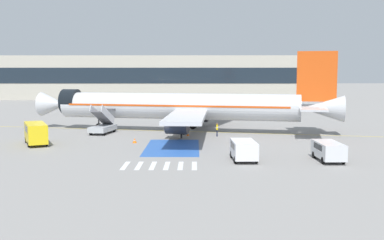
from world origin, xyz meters
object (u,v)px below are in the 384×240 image
Objects in this scene: boarding_stairs_forward at (103,126)px; traffic_cone_2 at (37,135)px; fuel_tanker at (232,106)px; airliner at (182,107)px; service_van_0 at (36,132)px; service_van_1 at (244,149)px; traffic_cone_1 at (135,140)px; traffic_cone_0 at (188,134)px; service_van_2 at (328,150)px; ground_crew_0 at (181,130)px; ground_crew_1 at (217,129)px; terminal_building at (140,78)px.

boarding_stairs_forward is 8.36m from traffic_cone_2.
fuel_tanker is at bearing 65.89° from boarding_stairs_forward.
airliner is 7.12× the size of service_van_0.
service_van_0 is 5.69m from traffic_cone_2.
service_van_0 is (-24.90, -36.02, -0.39)m from fuel_tanker.
traffic_cone_1 is (-11.40, 10.37, -0.82)m from service_van_1.
fuel_tanker is 29.96m from traffic_cone_0.
service_van_0 reaches higher than service_van_2.
fuel_tanker is 37.60m from traffic_cone_1.
traffic_cone_0 is (0.86, -4.31, -3.20)m from airliner.
ground_crew_0 is (10.53, -4.04, -0.05)m from boarding_stairs_forward.
airliner is 68.89× the size of traffic_cone_2.
ground_crew_0 is 2.67× the size of traffic_cone_2.
ground_crew_1 reaches higher than traffic_cone_0.
traffic_cone_1 is 13.33m from traffic_cone_2.
traffic_cone_0 is (-5.36, 16.40, -0.87)m from service_van_1.
ground_crew_1 is at bearing 93.62° from service_van_1.
traffic_cone_2 is (-17.84, -6.16, -3.13)m from airliner.
terminal_building is (-15.49, 85.10, 5.70)m from ground_crew_0.
boarding_stairs_forward reaches higher than traffic_cone_0.
service_van_2 is at bearing -88.75° from fuel_tanker.
airliner is 80.33m from terminal_building.
ground_crew_1 reaches higher than traffic_cone_2.
ground_crew_1 is at bearing -103.34° from fuel_tanker.
fuel_tanker reaches higher than ground_crew_1.
fuel_tanker is at bearing -8.13° from airliner.
service_van_2 is 0.04× the size of terminal_building.
airliner is 11.99m from traffic_cone_1.
ground_crew_0 is 4.72m from ground_crew_1.
traffic_cone_2 is 85.20m from terminal_building.
fuel_tanker reaches higher than traffic_cone_1.
airliner reaches higher than traffic_cone_0.
service_van_2 is 2.74× the size of ground_crew_0.
service_van_1 reaches higher than traffic_cone_2.
ground_crew_0 is at bearing -79.68° from terminal_building.
service_van_1 is at bearing -71.88° from traffic_cone_0.
service_van_2 is at bearing 34.33° from ground_crew_1.
service_van_1 is 15.64m from ground_crew_0.
service_van_0 is at bearing -100.40° from ground_crew_0.
boarding_stairs_forward reaches higher than service_van_1.
ground_crew_1 is (4.49, 1.44, 0.06)m from ground_crew_0.
service_van_1 is at bearing -42.29° from traffic_cone_1.
traffic_cone_0 is at bearing 130.55° from ground_crew_0.
boarding_stairs_forward is 30.67m from service_van_2.
service_van_1 is 7.68× the size of traffic_cone_1.
terminal_building is (-10.24, 89.11, 6.35)m from traffic_cone_1.
service_van_0 is 1.32× the size of service_van_2.
service_van_0 is 90.40m from terminal_building.
service_van_2 is 104.04m from terminal_building.
boarding_stairs_forward is 9.75× the size of traffic_cone_1.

